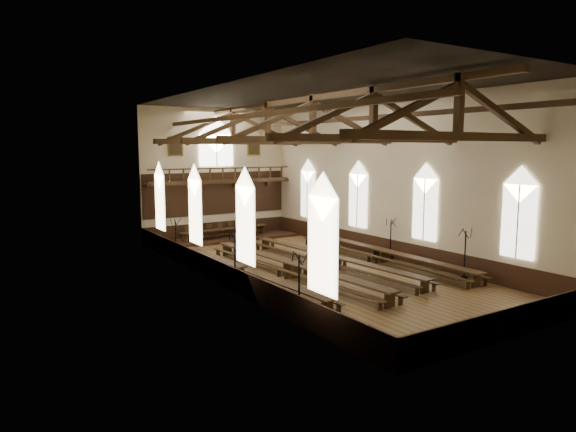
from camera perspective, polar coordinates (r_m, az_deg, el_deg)
name	(u,v)px	position (r m, az deg, el deg)	size (l,w,h in m)	color
ground	(312,269)	(29.93, 2.68, -5.88)	(26.00, 26.00, 0.00)	brown
room_walls	(313,157)	(29.13, 2.76, 6.58)	(26.00, 26.00, 26.00)	beige
wainscot_band	(312,259)	(29.80, 2.69, -4.76)	(12.00, 26.00, 1.20)	black
side_windows	(312,205)	(29.30, 2.73, 1.25)	(11.85, 19.80, 4.50)	silver
end_window	(216,145)	(40.35, -7.97, 7.84)	(2.80, 0.12, 3.80)	white
minstrels_gallery	(218,188)	(40.25, -7.74, 3.12)	(11.80, 1.24, 3.70)	#3C2B13
portraits	(216,146)	(40.35, -7.96, 7.67)	(7.75, 0.09, 1.45)	brown
roof_trusses	(313,125)	(29.16, 2.78, 10.03)	(11.70, 25.70, 2.80)	#3C2B13
refectory_row_a	(245,272)	(27.10, -4.78, -6.17)	(1.77, 14.21, 0.72)	#3C2B13
refectory_row_b	(292,266)	(28.07, 0.43, -5.56)	(2.15, 14.89, 0.79)	#3C2B13
refectory_row_c	(331,258)	(30.29, 4.75, -4.68)	(1.99, 14.47, 0.75)	#3C2B13
refectory_row_d	(381,252)	(32.20, 10.25, -3.98)	(1.72, 14.88, 0.80)	#3C2B13
dais	(225,239)	(39.55, -6.98, -2.50)	(11.40, 3.05, 0.20)	black
high_table	(225,230)	(39.44, -7.00, -1.52)	(7.42, 1.62, 0.69)	#3C2B13
high_chairs	(221,229)	(40.09, -7.44, -1.44)	(5.88, 0.48, 0.99)	#3C2B13
candelabrum_left_near	(299,298)	(21.14, 1.24, -9.15)	(0.80, 0.86, 2.83)	black
candelabrum_left_mid	(235,270)	(25.99, -5.92, -6.02)	(0.78, 0.87, 2.83)	black
candelabrum_left_far	(176,246)	(33.54, -12.35, -3.25)	(0.75, 0.75, 2.54)	black
candelabrum_right_near	(464,263)	(29.06, 19.02, -5.01)	(0.83, 0.78, 2.74)	black
candelabrum_right_mid	(390,247)	(32.77, 11.30, -3.43)	(0.78, 0.77, 2.62)	black
candelabrum_right_far	(317,230)	(38.68, 3.28, -1.60)	(0.82, 0.76, 2.71)	black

